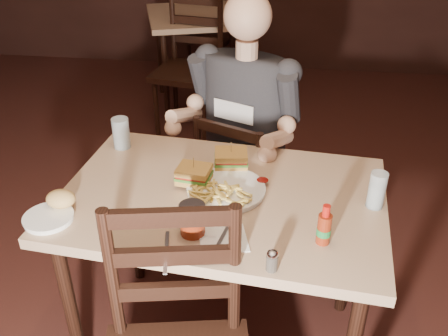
# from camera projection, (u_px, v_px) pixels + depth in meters

# --- Properties ---
(room_shell) EXTENTS (7.00, 7.00, 7.00)m
(room_shell) POSITION_uv_depth(u_px,v_px,m) (145.00, 15.00, 1.44)
(room_shell) COLOR black
(room_shell) RESTS_ON ground
(main_table) EXTENTS (1.20, 0.85, 0.77)m
(main_table) POSITION_uv_depth(u_px,v_px,m) (222.00, 214.00, 1.81)
(main_table) COLOR tan
(main_table) RESTS_ON ground
(bg_table) EXTENTS (1.01, 1.01, 0.77)m
(bg_table) POSITION_uv_depth(u_px,v_px,m) (200.00, 25.00, 3.96)
(bg_table) COLOR tan
(bg_table) RESTS_ON ground
(chair_far) EXTENTS (0.51, 0.53, 0.83)m
(chair_far) POSITION_uv_depth(u_px,v_px,m) (244.00, 187.00, 2.45)
(chair_far) COLOR black
(chair_far) RESTS_ON ground
(bg_chair_far) EXTENTS (0.47, 0.50, 0.85)m
(bg_chair_far) POSITION_uv_depth(u_px,v_px,m) (211.00, 37.00, 4.56)
(bg_chair_far) COLOR black
(bg_chair_far) RESTS_ON ground
(bg_chair_near) EXTENTS (0.53, 0.56, 0.98)m
(bg_chair_near) POSITION_uv_depth(u_px,v_px,m) (188.00, 72.00, 3.60)
(bg_chair_near) COLOR black
(bg_chair_near) RESTS_ON ground
(diner) EXTENTS (0.65, 0.59, 0.92)m
(diner) POSITION_uv_depth(u_px,v_px,m) (242.00, 101.00, 2.17)
(diner) COLOR #27282C
(diner) RESTS_ON chair_far
(dinner_plate) EXTENTS (0.30, 0.30, 0.02)m
(dinner_plate) POSITION_uv_depth(u_px,v_px,m) (226.00, 190.00, 1.78)
(dinner_plate) COLOR white
(dinner_plate) RESTS_ON main_table
(sandwich_left) EXTENTS (0.13, 0.11, 0.10)m
(sandwich_left) POSITION_uv_depth(u_px,v_px,m) (194.00, 170.00, 1.79)
(sandwich_left) COLOR gold
(sandwich_left) RESTS_ON dinner_plate
(sandwich_right) EXTENTS (0.14, 0.12, 0.10)m
(sandwich_right) POSITION_uv_depth(u_px,v_px,m) (231.00, 154.00, 1.88)
(sandwich_right) COLOR gold
(sandwich_right) RESTS_ON dinner_plate
(fries_pile) EXTENTS (0.26, 0.19, 0.04)m
(fries_pile) POSITION_uv_depth(u_px,v_px,m) (221.00, 192.00, 1.72)
(fries_pile) COLOR gold
(fries_pile) RESTS_ON dinner_plate
(ketchup_dollop) EXTENTS (0.05, 0.05, 0.01)m
(ketchup_dollop) POSITION_uv_depth(u_px,v_px,m) (263.00, 180.00, 1.81)
(ketchup_dollop) COLOR maroon
(ketchup_dollop) RESTS_ON dinner_plate
(glass_left) EXTENTS (0.08, 0.08, 0.13)m
(glass_left) POSITION_uv_depth(u_px,v_px,m) (121.00, 133.00, 2.03)
(glass_left) COLOR silver
(glass_left) RESTS_ON main_table
(glass_right) EXTENTS (0.06, 0.06, 0.13)m
(glass_right) POSITION_uv_depth(u_px,v_px,m) (377.00, 190.00, 1.67)
(glass_right) COLOR silver
(glass_right) RESTS_ON main_table
(hot_sauce) EXTENTS (0.05, 0.05, 0.14)m
(hot_sauce) POSITION_uv_depth(u_px,v_px,m) (325.00, 224.00, 1.51)
(hot_sauce) COLOR maroon
(hot_sauce) RESTS_ON main_table
(salt_shaker) EXTENTS (0.04, 0.04, 0.06)m
(salt_shaker) POSITION_uv_depth(u_px,v_px,m) (236.00, 230.00, 1.55)
(salt_shaker) COLOR white
(salt_shaker) RESTS_ON main_table
(pepper_shaker) EXTENTS (0.04, 0.04, 0.06)m
(pepper_shaker) POSITION_uv_depth(u_px,v_px,m) (272.00, 261.00, 1.43)
(pepper_shaker) COLOR #38332D
(pepper_shaker) RESTS_ON main_table
(syrup_dispenser) EXTENTS (0.09, 0.09, 0.11)m
(syrup_dispenser) POSITION_uv_depth(u_px,v_px,m) (192.00, 219.00, 1.56)
(syrup_dispenser) COLOR maroon
(syrup_dispenser) RESTS_ON main_table
(napkin) EXTENTS (0.18, 0.17, 0.00)m
(napkin) POSITION_uv_depth(u_px,v_px,m) (223.00, 239.00, 1.56)
(napkin) COLOR white
(napkin) RESTS_ON main_table
(knife) EXTENTS (0.05, 0.19, 0.00)m
(knife) POSITION_uv_depth(u_px,v_px,m) (166.00, 252.00, 1.50)
(knife) COLOR silver
(knife) RESTS_ON napkin
(fork) EXTENTS (0.04, 0.16, 0.00)m
(fork) POSITION_uv_depth(u_px,v_px,m) (220.00, 241.00, 1.54)
(fork) COLOR silver
(fork) RESTS_ON napkin
(side_plate) EXTENTS (0.17, 0.17, 0.01)m
(side_plate) POSITION_uv_depth(u_px,v_px,m) (49.00, 219.00, 1.64)
(side_plate) COLOR white
(side_plate) RESTS_ON main_table
(bread_roll) EXTENTS (0.11, 0.09, 0.06)m
(bread_roll) POSITION_uv_depth(u_px,v_px,m) (61.00, 199.00, 1.67)
(bread_roll) COLOR tan
(bread_roll) RESTS_ON side_plate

